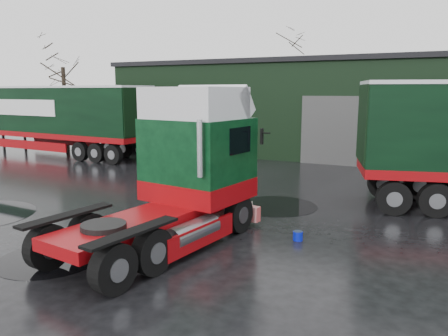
# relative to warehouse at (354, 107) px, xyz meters

# --- Properties ---
(ground) EXTENTS (100.00, 100.00, 0.00)m
(ground) POSITION_rel_warehouse_xyz_m (-2.00, -20.00, -3.16)
(ground) COLOR black
(warehouse) EXTENTS (32.40, 12.40, 6.30)m
(warehouse) POSITION_rel_warehouse_xyz_m (0.00, 0.00, 0.00)
(warehouse) COLOR black
(warehouse) RESTS_ON ground
(hero_tractor) EXTENTS (4.03, 7.54, 4.46)m
(hero_tractor) POSITION_rel_warehouse_xyz_m (-1.51, -22.09, -0.93)
(hero_tractor) COLOR black
(hero_tractor) RESTS_ON ground
(trailer_left) EXTENTS (15.12, 3.89, 4.65)m
(trailer_left) POSITION_rel_warehouse_xyz_m (-18.00, -10.00, -0.83)
(trailer_left) COLOR silver
(trailer_left) RESTS_ON ground
(wash_bucket) EXTENTS (0.34, 0.34, 0.27)m
(wash_bucket) POSITION_rel_warehouse_xyz_m (1.86, -19.71, -3.02)
(wash_bucket) COLOR #0814B0
(wash_bucket) RESTS_ON ground
(tree_left) EXTENTS (4.40, 4.40, 8.50)m
(tree_left) POSITION_rel_warehouse_xyz_m (-19.00, -8.00, 1.09)
(tree_left) COLOR black
(tree_left) RESTS_ON ground
(tree_back_a) EXTENTS (4.40, 4.40, 9.50)m
(tree_back_a) POSITION_rel_warehouse_xyz_m (-8.00, 10.00, 1.59)
(tree_back_a) COLOR black
(tree_back_a) RESTS_ON ground
(puddle_0) EXTENTS (2.68, 2.68, 0.01)m
(puddle_0) POSITION_rel_warehouse_xyz_m (-3.50, -23.92, -3.15)
(puddle_0) COLOR black
(puddle_0) RESTS_ON ground
(puddle_1) EXTENTS (3.08, 3.08, 0.01)m
(puddle_1) POSITION_rel_warehouse_xyz_m (0.02, -16.32, -3.15)
(puddle_1) COLOR black
(puddle_1) RESTS_ON ground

